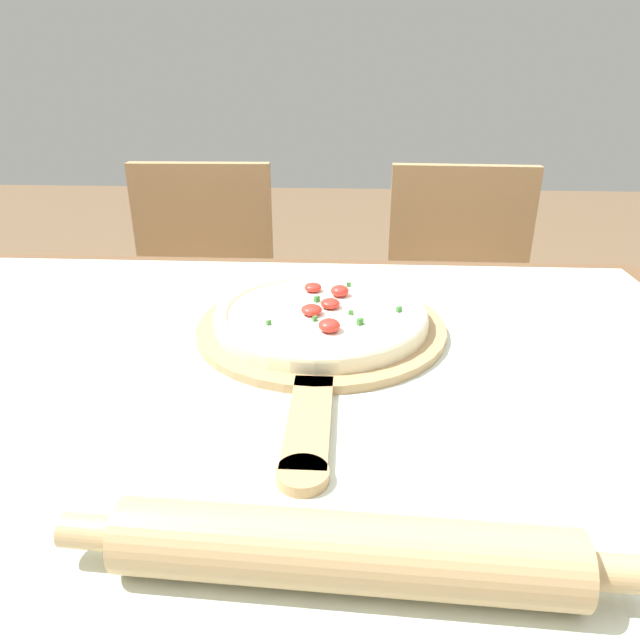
# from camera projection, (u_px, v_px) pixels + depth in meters

# --- Properties ---
(dining_table) EXTENTS (1.27, 0.89, 0.76)m
(dining_table) POSITION_uv_depth(u_px,v_px,m) (279.00, 444.00, 0.77)
(dining_table) COLOR brown
(dining_table) RESTS_ON ground_plane
(towel_cloth) EXTENTS (1.19, 0.81, 0.00)m
(towel_cloth) POSITION_uv_depth(u_px,v_px,m) (276.00, 368.00, 0.72)
(towel_cloth) COLOR silver
(towel_cloth) RESTS_ON dining_table
(pizza_peel) EXTENTS (0.35, 0.52, 0.01)m
(pizza_peel) POSITION_uv_depth(u_px,v_px,m) (320.00, 333.00, 0.79)
(pizza_peel) COLOR tan
(pizza_peel) RESTS_ON towel_cloth
(pizza) EXTENTS (0.30, 0.30, 0.04)m
(pizza) POSITION_uv_depth(u_px,v_px,m) (321.00, 315.00, 0.80)
(pizza) COLOR beige
(pizza) RESTS_ON pizza_peel
(rolling_pin) EXTENTS (0.42, 0.07, 0.06)m
(rolling_pin) POSITION_uv_depth(u_px,v_px,m) (343.00, 551.00, 0.41)
(rolling_pin) COLOR tan
(rolling_pin) RESTS_ON towel_cloth
(chair_left) EXTENTS (0.41, 0.41, 0.88)m
(chair_left) POSITION_uv_depth(u_px,v_px,m) (203.00, 306.00, 1.58)
(chair_left) COLOR tan
(chair_left) RESTS_ON ground_plane
(chair_right) EXTENTS (0.42, 0.42, 0.88)m
(chair_right) POSITION_uv_depth(u_px,v_px,m) (457.00, 311.00, 1.54)
(chair_right) COLOR tan
(chair_right) RESTS_ON ground_plane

